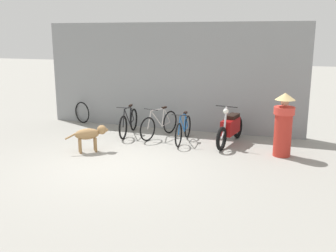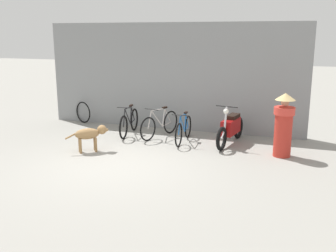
# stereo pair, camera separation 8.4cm
# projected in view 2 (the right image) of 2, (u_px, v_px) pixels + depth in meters

# --- Properties ---
(ground_plane) EXTENTS (60.00, 60.00, 0.00)m
(ground_plane) POSITION_uv_depth(u_px,v_px,m) (117.00, 164.00, 8.88)
(ground_plane) COLOR gray
(shop_wall_back) EXTENTS (8.07, 0.20, 3.20)m
(shop_wall_back) POSITION_uv_depth(u_px,v_px,m) (171.00, 77.00, 11.90)
(shop_wall_back) COLOR gray
(shop_wall_back) RESTS_ON ground
(bicycle_0) EXTENTS (0.46, 1.70, 0.88)m
(bicycle_0) POSITION_uv_depth(u_px,v_px,m) (129.00, 123.00, 11.41)
(bicycle_0) COLOR black
(bicycle_0) RESTS_ON ground
(bicycle_1) EXTENTS (0.59, 1.68, 0.87)m
(bicycle_1) POSITION_uv_depth(u_px,v_px,m) (160.00, 125.00, 11.15)
(bicycle_1) COLOR black
(bicycle_1) RESTS_ON ground
(bicycle_2) EXTENTS (0.46, 1.61, 0.83)m
(bicycle_2) POSITION_uv_depth(u_px,v_px,m) (184.00, 130.00, 10.63)
(bicycle_2) COLOR black
(bicycle_2) RESTS_ON ground
(motorcycle) EXTENTS (0.58, 1.94, 1.09)m
(motorcycle) POSITION_uv_depth(u_px,v_px,m) (231.00, 128.00, 10.40)
(motorcycle) COLOR black
(motorcycle) RESTS_ON ground
(stray_dog) EXTENTS (0.88, 0.77, 0.66)m
(stray_dog) POSITION_uv_depth(u_px,v_px,m) (90.00, 134.00, 9.74)
(stray_dog) COLOR #997247
(stray_dog) RESTS_ON ground
(person_in_robes) EXTENTS (0.56, 0.56, 1.54)m
(person_in_robes) POSITION_uv_depth(u_px,v_px,m) (284.00, 124.00, 9.29)
(person_in_robes) COLOR #B72D23
(person_in_robes) RESTS_ON ground
(spare_tire_left) EXTENTS (0.67, 0.28, 0.70)m
(spare_tire_left) POSITION_uv_depth(u_px,v_px,m) (83.00, 112.00, 12.91)
(spare_tire_left) COLOR black
(spare_tire_left) RESTS_ON ground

